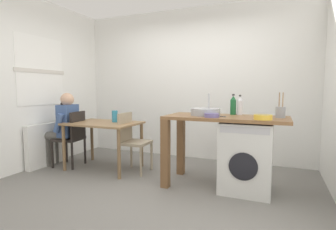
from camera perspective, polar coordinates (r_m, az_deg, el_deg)
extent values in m
plane|color=slate|center=(3.43, -4.36, -15.86)|extent=(5.46, 5.46, 0.00)
cube|color=white|center=(4.81, 5.11, 6.72)|extent=(4.60, 0.10, 2.70)
cube|color=white|center=(4.59, -29.27, 6.10)|extent=(0.10, 3.80, 2.70)
cube|color=white|center=(4.75, -26.10, 8.61)|extent=(0.01, 0.90, 1.10)
cube|color=beige|center=(4.75, -26.04, 8.62)|extent=(0.02, 0.96, 0.06)
cube|color=white|center=(4.77, -24.88, -5.84)|extent=(0.10, 0.80, 0.70)
cube|color=olive|center=(4.21, -14.00, -1.77)|extent=(1.10, 0.76, 0.03)
cylinder|color=brown|center=(4.35, -21.83, -6.72)|extent=(0.05, 0.05, 0.71)
cylinder|color=brown|center=(3.73, -10.70, -8.43)|extent=(0.05, 0.05, 0.71)
cylinder|color=brown|center=(4.83, -16.32, -5.35)|extent=(0.05, 0.05, 0.71)
cylinder|color=brown|center=(4.28, -5.80, -6.54)|extent=(0.05, 0.05, 0.71)
cube|color=black|center=(4.58, -20.93, -4.89)|extent=(0.45, 0.45, 0.04)
cube|color=black|center=(4.44, -19.13, -2.20)|extent=(0.09, 0.38, 0.45)
cylinder|color=black|center=(4.59, -23.99, -7.85)|extent=(0.04, 0.04, 0.45)
cylinder|color=black|center=(4.87, -21.35, -6.99)|extent=(0.04, 0.04, 0.45)
cylinder|color=black|center=(4.38, -20.26, -8.34)|extent=(0.04, 0.04, 0.45)
cylinder|color=black|center=(4.67, -17.73, -7.40)|extent=(0.04, 0.04, 0.45)
cube|color=gray|center=(4.00, -7.10, -6.03)|extent=(0.41, 0.41, 0.04)
cube|color=gray|center=(4.05, -9.38, -2.69)|extent=(0.05, 0.38, 0.45)
cylinder|color=gray|center=(4.13, -3.63, -8.84)|extent=(0.04, 0.04, 0.45)
cylinder|color=gray|center=(3.81, -5.95, -10.07)|extent=(0.04, 0.04, 0.45)
cylinder|color=gray|center=(4.29, -8.05, -8.34)|extent=(0.04, 0.04, 0.45)
cylinder|color=gray|center=(3.99, -10.62, -9.44)|extent=(0.04, 0.04, 0.45)
cylinder|color=#595651|center=(4.75, -24.84, -7.42)|extent=(0.11, 0.11, 0.45)
cylinder|color=#595651|center=(4.89, -23.50, -7.01)|extent=(0.11, 0.11, 0.45)
cylinder|color=#595651|center=(4.60, -23.43, -4.29)|extent=(0.42, 0.20, 0.14)
cylinder|color=#595651|center=(4.74, -22.10, -3.96)|extent=(0.42, 0.20, 0.14)
cube|color=#3F598C|center=(4.53, -21.06, -1.15)|extent=(0.25, 0.37, 0.52)
cylinder|color=#3F598C|center=(4.38, -22.86, -1.63)|extent=(0.20, 0.12, 0.31)
cylinder|color=#3F598C|center=(4.72, -19.77, -1.03)|extent=(0.20, 0.12, 0.31)
sphere|color=tan|center=(4.51, -21.21, 3.21)|extent=(0.21, 0.21, 0.21)
sphere|color=black|center=(4.55, -21.79, 2.16)|extent=(0.12, 0.12, 0.12)
cube|color=brown|center=(3.34, 12.51, -0.59)|extent=(1.50, 0.68, 0.04)
cube|color=brown|center=(3.35, -0.58, -8.45)|extent=(0.10, 0.10, 0.88)
cube|color=brown|center=(3.87, 2.84, -6.52)|extent=(0.10, 0.10, 0.88)
cube|color=silver|center=(3.39, 16.76, -8.69)|extent=(0.60, 0.60, 0.86)
cylinder|color=black|center=(3.11, 16.13, -10.79)|extent=(0.32, 0.02, 0.32)
cube|color=#B2B2B7|center=(3.03, 16.36, -3.23)|extent=(0.54, 0.01, 0.08)
cylinder|color=#9EA0A5|center=(3.39, 8.17, 0.68)|extent=(0.38, 0.38, 0.09)
cylinder|color=#B2B2B7|center=(3.56, 8.92, 2.43)|extent=(0.02, 0.02, 0.28)
cylinder|color=#19592D|center=(3.57, 14.07, 1.66)|extent=(0.08, 0.08, 0.20)
cone|color=#19592D|center=(3.56, 14.12, 3.69)|extent=(0.07, 0.07, 0.05)
cylinder|color=#262626|center=(3.56, 14.14, 4.30)|extent=(0.03, 0.03, 0.02)
cylinder|color=silver|center=(3.56, 15.44, 1.57)|extent=(0.07, 0.07, 0.19)
cone|color=silver|center=(3.56, 15.49, 3.51)|extent=(0.07, 0.07, 0.05)
cylinder|color=#262626|center=(3.56, 15.51, 4.11)|extent=(0.03, 0.03, 0.02)
cylinder|color=slate|center=(3.17, 9.53, -0.05)|extent=(0.18, 0.18, 0.05)
cylinder|color=#3D375B|center=(3.17, 9.54, 0.17)|extent=(0.14, 0.14, 0.02)
cylinder|color=gray|center=(3.33, 23.41, 0.54)|extent=(0.11, 0.11, 0.13)
cylinder|color=#99724C|center=(3.34, 23.19, 3.04)|extent=(0.01, 0.04, 0.18)
cylinder|color=#99724C|center=(3.31, 23.85, 3.00)|extent=(0.01, 0.05, 0.18)
cylinder|color=gold|center=(3.07, 20.07, -0.44)|extent=(0.20, 0.20, 0.05)
cylinder|color=olive|center=(3.07, 20.08, -0.18)|extent=(0.16, 0.16, 0.03)
cylinder|color=teal|center=(4.19, -11.57, -0.28)|extent=(0.09, 0.09, 0.18)
cube|color=#B2B2B7|center=(3.25, 11.34, -0.31)|extent=(0.15, 0.06, 0.01)
cube|color=#262628|center=(3.25, 11.34, -0.31)|extent=(0.15, 0.06, 0.01)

